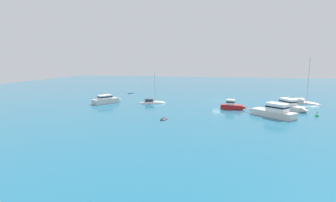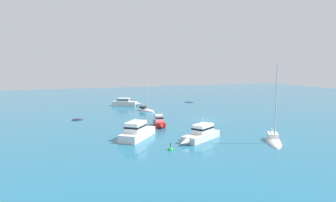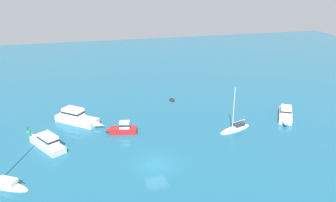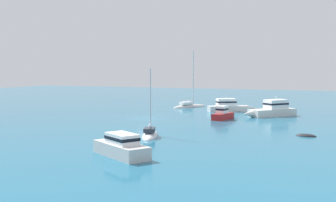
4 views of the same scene
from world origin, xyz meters
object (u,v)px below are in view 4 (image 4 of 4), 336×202
ketch (190,106)px  tender (306,136)px  channel_buoy (268,111)px  motor_cruiser_3 (229,106)px  motor_cruiser (119,146)px  yacht (150,135)px  motor_cruiser_2 (272,110)px  motor_cruiser_1 (223,114)px

ketch → tender: 32.29m
tender → channel_buoy: 24.64m
tender → motor_cruiser_3: size_ratio=0.28×
tender → channel_buoy: bearing=114.5°
tender → motor_cruiser: bearing=-122.5°
motor_cruiser → yacht: 9.49m
motor_cruiser → tender: size_ratio=3.18×
yacht → channel_buoy: size_ratio=6.45×
motor_cruiser_3 → tender: bearing=-89.1°
motor_cruiser_2 → motor_cruiser_3: 8.09m
ketch → motor_cruiser_3: bearing=-85.6°
motor_cruiser → tender: (-12.28, -15.17, -0.73)m
motor_cruiser → ketch: size_ratio=0.66×
motor_cruiser_1 → motor_cruiser_3: bearing=22.0°
motor_cruiser_2 → yacht: 23.82m
yacht → channel_buoy: bearing=-32.3°
motor_cruiser_1 → yacht: 16.46m
motor_cruiser_1 → ketch: size_ratio=0.48×
motor_cruiser_3 → channel_buoy: size_ratio=6.63×
ketch → channel_buoy: 13.29m
motor_cruiser → motor_cruiser_3: motor_cruiser_3 is taller
ketch → motor_cruiser_3: size_ratio=1.36×
motor_cruiser_1 → motor_cruiser_3: 10.32m
motor_cruiser → channel_buoy: bearing=-65.4°
ketch → channel_buoy: bearing=-62.9°
motor_cruiser_2 → channel_buoy: motor_cruiser_2 is taller
ketch → channel_buoy: (-13.23, 1.23, -0.14)m
motor_cruiser → motor_cruiser_3: (0.67, -35.64, 0.04)m
motor_cruiser_2 → motor_cruiser_3: bearing=-79.2°
ketch → motor_cruiser_1: bearing=-113.4°
motor_cruiser_1 → yacht: size_ratio=0.67×
motor_cruiser → yacht: bearing=-47.8°
motor_cruiser_3 → yacht: bearing=-123.8°
ketch → tender: bearing=-107.4°
motor_cruiser_1 → tender: motor_cruiser_1 is taller
motor_cruiser_2 → motor_cruiser_1: bearing=0.1°
motor_cruiser_3 → motor_cruiser_2: bearing=-60.8°
motor_cruiser_1 → channel_buoy: motor_cruiser_1 is taller
motor_cruiser_3 → channel_buoy: (-5.34, -2.97, -0.76)m
motor_cruiser_1 → motor_cruiser_3: motor_cruiser_3 is taller
yacht → ketch: bearing=-7.3°
motor_cruiser → motor_cruiser_3: size_ratio=0.90×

